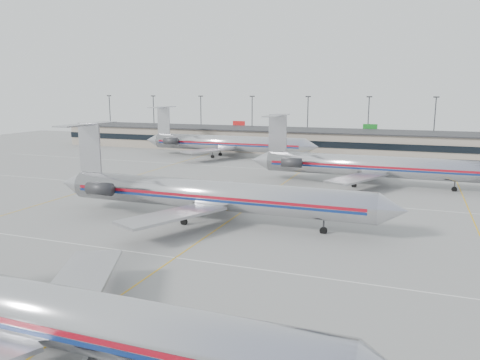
% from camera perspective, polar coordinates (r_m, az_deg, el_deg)
% --- Properties ---
extents(ground, '(260.00, 260.00, 0.00)m').
position_cam_1_polar(ground, '(40.88, -14.70, -13.70)').
color(ground, gray).
rests_on(ground, ground).
extents(apron_markings, '(160.00, 0.15, 0.02)m').
position_cam_1_polar(apron_markings, '(48.71, -7.87, -9.35)').
color(apron_markings, silver).
rests_on(apron_markings, ground).
extents(terminal, '(162.00, 17.00, 6.25)m').
position_cam_1_polar(terminal, '(130.68, 10.72, 4.64)').
color(terminal, gray).
rests_on(terminal, ground).
extents(light_mast_row, '(163.60, 0.40, 15.28)m').
position_cam_1_polar(light_mast_row, '(144.05, 11.77, 7.32)').
color(light_mast_row, '#38383D').
rests_on(light_mast_row, ground).
extents(jet_foreground, '(45.70, 26.91, 11.96)m').
position_cam_1_polar(jet_foreground, '(33.07, -25.22, -13.87)').
color(jet_foreground, silver).
rests_on(jet_foreground, ground).
extents(jet_second_row, '(47.67, 28.07, 12.48)m').
position_cam_1_polar(jet_second_row, '(60.45, -4.13, -1.74)').
color(jet_second_row, silver).
rests_on(jet_second_row, ground).
extents(jet_third_row, '(45.78, 28.16, 12.52)m').
position_cam_1_polar(jet_third_row, '(86.52, 15.38, 1.71)').
color(jet_third_row, silver).
rests_on(jet_third_row, ground).
extents(jet_back_row, '(47.01, 28.92, 12.85)m').
position_cam_1_polar(jet_back_row, '(119.75, -1.96, 4.56)').
color(jet_back_row, silver).
rests_on(jet_back_row, ground).
extents(ramp_worker_near, '(0.81, 0.75, 1.85)m').
position_cam_1_polar(ramp_worker_near, '(30.89, -12.20, -20.17)').
color(ramp_worker_near, '#A3DF15').
rests_on(ramp_worker_near, ground).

